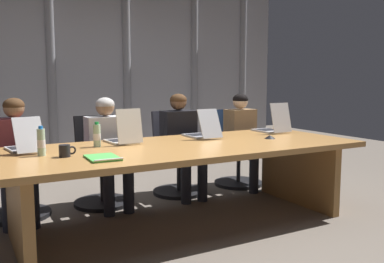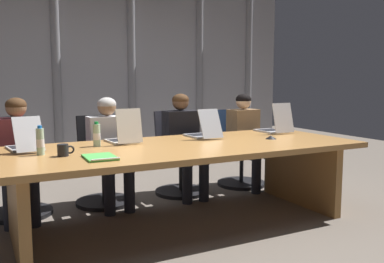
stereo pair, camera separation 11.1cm
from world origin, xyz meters
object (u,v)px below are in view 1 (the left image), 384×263
(office_chair_left_mid, at_px, (101,171))
(spiral_notepad, at_px, (103,158))
(laptop_left_end, at_px, (24,144))
(person_left_mid, at_px, (109,145))
(office_chair_left_end, at_px, (17,179))
(coffee_mug_near, at_px, (65,151))
(person_left_end, at_px, (17,152))
(person_center, at_px, (182,139))
(laptop_left_mid, at_px, (124,136))
(person_right_mid, at_px, (245,135))
(office_chair_center, at_px, (177,162))
(laptop_right_mid, at_px, (272,126))
(water_bottle_primary, at_px, (41,142))
(conference_mic_left_side, at_px, (270,137))
(office_chair_right_mid, at_px, (236,156))
(water_bottle_secondary, at_px, (97,136))
(laptop_center, at_px, (202,132))

(office_chair_left_mid, relative_size, spiral_notepad, 2.98)
(laptop_left_end, relative_size, person_left_mid, 0.42)
(office_chair_left_end, height_order, coffee_mug_near, office_chair_left_end)
(person_left_end, height_order, person_center, person_center)
(office_chair_left_mid, bearing_deg, person_left_mid, 14.92)
(laptop_left_mid, bearing_deg, laptop_left_end, 87.12)
(office_chair_left_mid, relative_size, person_right_mid, 0.82)
(coffee_mug_near, bearing_deg, office_chair_center, 35.99)
(laptop_right_mid, distance_m, water_bottle_primary, 2.52)
(person_left_mid, relative_size, coffee_mug_near, 8.73)
(office_chair_center, bearing_deg, office_chair_left_end, -92.16)
(laptop_left_end, distance_m, person_left_mid, 1.02)
(office_chair_left_end, bearing_deg, conference_mic_left_side, 65.53)
(office_chair_right_mid, distance_m, water_bottle_secondary, 2.17)
(laptop_center, relative_size, laptop_right_mid, 1.05)
(office_chair_left_end, xyz_separation_m, person_right_mid, (2.59, -0.16, 0.29))
(laptop_right_mid, height_order, person_left_mid, person_left_mid)
(laptop_left_mid, distance_m, laptop_center, 0.83)
(laptop_center, xyz_separation_m, water_bottle_secondary, (-1.10, -0.07, 0.04))
(laptop_center, bearing_deg, water_bottle_secondary, 92.69)
(laptop_right_mid, distance_m, office_chair_right_mid, 0.80)
(office_chair_center, distance_m, person_left_end, 1.77)
(office_chair_left_end, distance_m, coffee_mug_near, 1.19)
(person_right_mid, bearing_deg, person_center, -94.81)
(laptop_center, distance_m, water_bottle_secondary, 1.10)
(laptop_center, bearing_deg, office_chair_left_end, 67.76)
(person_right_mid, bearing_deg, office_chair_center, -105.51)
(water_bottle_secondary, bearing_deg, laptop_left_mid, 17.32)
(office_chair_left_end, relative_size, office_chair_right_mid, 1.01)
(person_left_end, xyz_separation_m, water_bottle_primary, (0.10, -0.78, 0.19))
(office_chair_center, bearing_deg, laptop_left_mid, -55.69)
(laptop_left_end, xyz_separation_m, office_chair_left_mid, (0.83, 0.66, -0.44))
(person_left_end, relative_size, water_bottle_primary, 4.96)
(office_chair_left_end, relative_size, spiral_notepad, 3.05)
(laptop_right_mid, height_order, office_chair_left_end, laptop_right_mid)
(office_chair_left_end, bearing_deg, office_chair_center, 90.82)
(laptop_left_end, distance_m, person_center, 1.80)
(laptop_right_mid, bearing_deg, spiral_notepad, 107.09)
(office_chair_center, relative_size, person_left_mid, 0.84)
(office_chair_left_mid, distance_m, office_chair_right_mid, 1.75)
(laptop_left_end, height_order, coffee_mug_near, laptop_left_end)
(laptop_right_mid, xyz_separation_m, office_chair_right_mid, (-0.02, 0.66, -0.44))
(office_chair_center, relative_size, spiral_notepad, 3.04)
(office_chair_left_end, bearing_deg, spiral_notepad, 20.51)
(office_chair_left_mid, distance_m, conference_mic_left_side, 1.81)
(laptop_center, relative_size, coffee_mug_near, 3.46)
(laptop_left_end, xyz_separation_m, office_chair_left_end, (-0.00, 0.66, -0.43))
(laptop_left_end, relative_size, conference_mic_left_side, 4.34)
(coffee_mug_near, bearing_deg, office_chair_left_mid, 61.48)
(person_right_mid, distance_m, water_bottle_secondary, 2.08)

